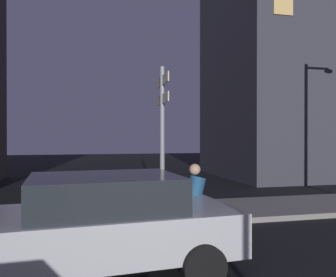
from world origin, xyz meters
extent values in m
cube|color=gray|center=(0.00, 6.40, 0.07)|extent=(40.00, 2.63, 0.14)
cylinder|color=gray|center=(0.95, 5.89, 2.03)|extent=(0.12, 0.12, 3.78)
cube|color=beige|center=(0.95, 5.89, 3.57)|extent=(0.03, 1.37, 0.24)
cube|color=beige|center=(0.95, 5.89, 3.10)|extent=(0.03, 1.38, 0.24)
cube|color=#B7B7BC|center=(-0.89, 2.66, 0.68)|extent=(4.61, 2.19, 0.66)
cube|color=#23282D|center=(-0.66, 2.68, 1.28)|extent=(2.34, 1.87, 0.54)
cylinder|color=black|center=(0.66, 1.84, 0.32)|extent=(0.65, 0.27, 0.64)
cylinder|color=black|center=(0.52, 3.70, 0.32)|extent=(0.65, 0.27, 0.64)
torus|color=black|center=(1.78, 3.81, 0.36)|extent=(0.72, 0.15, 0.72)
torus|color=black|center=(0.68, 3.68, 0.36)|extent=(0.72, 0.15, 0.72)
cylinder|color=red|center=(1.23, 3.74, 0.61)|extent=(1.00, 0.17, 0.04)
cylinder|color=navy|center=(1.13, 3.73, 1.08)|extent=(0.49, 0.37, 0.61)
sphere|color=tan|center=(1.13, 3.73, 1.50)|extent=(0.22, 0.22, 0.22)
cylinder|color=black|center=(1.17, 3.83, 0.58)|extent=(0.35, 0.16, 0.55)
cylinder|color=black|center=(1.19, 3.65, 0.58)|extent=(0.35, 0.16, 0.55)
cube|color=#F2C672|center=(7.20, 10.48, 7.90)|extent=(0.90, 0.06, 1.20)
camera|label=1|loc=(-0.93, -2.75, 2.14)|focal=37.12mm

